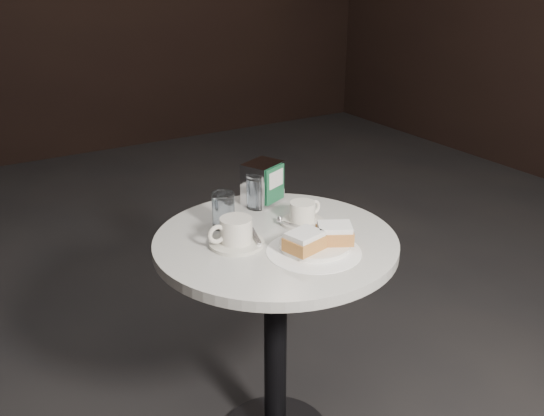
% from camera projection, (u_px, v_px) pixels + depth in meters
% --- Properties ---
extents(cafe_table, '(0.70, 0.70, 0.74)m').
position_uv_depth(cafe_table, '(275.00, 298.00, 1.81)').
color(cafe_table, black).
rests_on(cafe_table, ground).
extents(sugar_spill, '(0.27, 0.27, 0.00)m').
position_uv_depth(sugar_spill, '(314.00, 251.00, 1.65)').
color(sugar_spill, white).
rests_on(sugar_spill, cafe_table).
extents(beignet_plate, '(0.22, 0.21, 0.07)m').
position_uv_depth(beignet_plate, '(318.00, 240.00, 1.66)').
color(beignet_plate, white).
rests_on(beignet_plate, cafe_table).
extents(coffee_cup_left, '(0.17, 0.16, 0.08)m').
position_uv_depth(coffee_cup_left, '(236.00, 234.00, 1.68)').
color(coffee_cup_left, beige).
rests_on(coffee_cup_left, cafe_table).
extents(coffee_cup_right, '(0.15, 0.15, 0.07)m').
position_uv_depth(coffee_cup_right, '(303.00, 214.00, 1.81)').
color(coffee_cup_right, silver).
rests_on(coffee_cup_right, cafe_table).
extents(water_glass_left, '(0.08, 0.08, 0.11)m').
position_uv_depth(water_glass_left, '(223.00, 211.00, 1.78)').
color(water_glass_left, silver).
rests_on(water_glass_left, cafe_table).
extents(water_glass_right, '(0.07, 0.07, 0.11)m').
position_uv_depth(water_glass_right, '(257.00, 192.00, 1.92)').
color(water_glass_right, white).
rests_on(water_glass_right, cafe_table).
extents(napkin_dispenser, '(0.14, 0.13, 0.14)m').
position_uv_depth(napkin_dispenser, '(263.00, 183.00, 1.95)').
color(napkin_dispenser, silver).
rests_on(napkin_dispenser, cafe_table).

